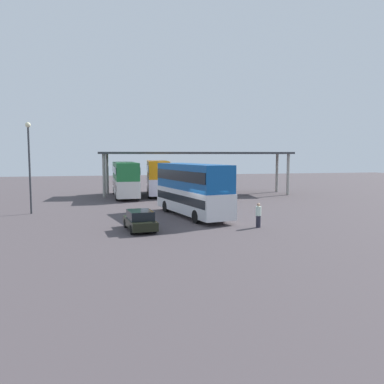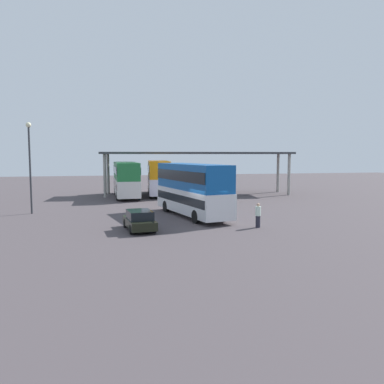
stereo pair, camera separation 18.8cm
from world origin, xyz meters
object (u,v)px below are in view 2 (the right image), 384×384
at_px(double_decker_near_canopy, 126,178).
at_px(double_decker_mid_row, 158,176).
at_px(parked_hatchback, 139,220).
at_px(lamppost_tall, 30,156).
at_px(pedestrian_waiting, 258,215).
at_px(double_decker_main, 192,188).

bearing_deg(double_decker_near_canopy, double_decker_mid_row, -73.66).
xyz_separation_m(parked_hatchback, lamppost_tall, (-8.30, 9.50, 4.20)).
distance_m(double_decker_mid_row, pedestrian_waiting, 23.58).
bearing_deg(parked_hatchback, double_decker_near_canopy, -6.57).
distance_m(double_decker_main, parked_hatchback, 7.07).
bearing_deg(parked_hatchback, lamppost_tall, 35.59).
bearing_deg(pedestrian_waiting, parked_hatchback, 155.06).
relative_size(parked_hatchback, pedestrian_waiting, 2.37).
bearing_deg(pedestrian_waiting, double_decker_main, 100.86).
bearing_deg(lamppost_tall, double_decker_near_canopy, 53.43).
bearing_deg(pedestrian_waiting, double_decker_near_canopy, 90.36).
xyz_separation_m(parked_hatchback, double_decker_near_canopy, (0.37, 21.18, 1.60)).
relative_size(double_decker_main, lamppost_tall, 1.35).
xyz_separation_m(parked_hatchback, double_decker_mid_row, (4.45, 22.40, 1.67)).
bearing_deg(double_decker_near_canopy, double_decker_main, -165.21).
xyz_separation_m(double_decker_main, double_decker_mid_row, (-0.28, 17.42, -0.00)).
relative_size(double_decker_main, double_decker_near_canopy, 0.96).
bearing_deg(parked_hatchback, pedestrian_waiting, -101.59).
height_order(parked_hatchback, pedestrian_waiting, pedestrian_waiting).
height_order(double_decker_near_canopy, lamppost_tall, lamppost_tall).
height_order(parked_hatchback, double_decker_near_canopy, double_decker_near_canopy).
bearing_deg(double_decker_mid_row, parked_hatchback, 174.18).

